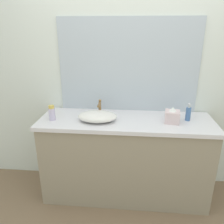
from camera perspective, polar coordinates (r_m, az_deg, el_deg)
name	(u,v)px	position (r m, az deg, el deg)	size (l,w,h in m)	color
ground_plane	(127,222)	(2.40, 3.93, -25.98)	(6.00, 6.00, 0.02)	#7D6249
bathroom_wall_rear	(132,71)	(2.43, 5.18, 10.22)	(6.00, 0.06, 2.60)	silver
vanity_counter	(125,158)	(2.43, 3.37, -11.51)	(1.72, 0.57, 0.88)	gray
wall_mirror_panel	(128,66)	(2.38, 4.10, 11.54)	(1.45, 0.01, 0.96)	#B2BCC6
sink_basin	(97,116)	(2.18, -3.73, -1.08)	(0.38, 0.27, 0.09)	white
faucet	(100,106)	(2.31, -3.17, 1.41)	(0.03, 0.13, 0.16)	brown
soap_dispenser	(188,113)	(2.29, 18.78, -0.27)	(0.05, 0.05, 0.18)	#456CA1
lotion_bottle	(52,113)	(2.26, -15.00, -0.26)	(0.06, 0.06, 0.15)	silver
tissue_box	(172,116)	(2.21, 15.04, -0.98)	(0.16, 0.16, 0.15)	beige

